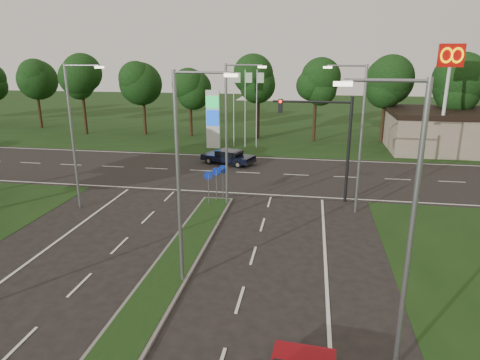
# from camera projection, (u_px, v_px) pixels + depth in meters

# --- Properties ---
(verge_far) EXTENTS (160.00, 50.00, 0.02)m
(verge_far) POSITION_uv_depth(u_px,v_px,m) (271.00, 119.00, 65.12)
(verge_far) COLOR black
(verge_far) RESTS_ON ground
(cross_road) EXTENTS (160.00, 12.00, 0.02)m
(cross_road) POSITION_uv_depth(u_px,v_px,m) (236.00, 172.00, 35.81)
(cross_road) COLOR black
(cross_road) RESTS_ON ground
(median_kerb) EXTENTS (2.00, 26.00, 0.12)m
(median_kerb) POSITION_uv_depth(u_px,v_px,m) (148.00, 304.00, 16.88)
(median_kerb) COLOR slate
(median_kerb) RESTS_ON ground
(commercial_building) EXTENTS (16.00, 9.00, 4.00)m
(commercial_building) POSITION_uv_depth(u_px,v_px,m) (471.00, 131.00, 43.11)
(commercial_building) COLOR gray
(commercial_building) RESTS_ON ground
(streetlight_median_near) EXTENTS (2.53, 0.22, 9.00)m
(streetlight_median_near) POSITION_uv_depth(u_px,v_px,m) (183.00, 170.00, 17.19)
(streetlight_median_near) COLOR gray
(streetlight_median_near) RESTS_ON ground
(streetlight_median_far) EXTENTS (2.53, 0.22, 9.00)m
(streetlight_median_far) POSITION_uv_depth(u_px,v_px,m) (229.00, 128.00, 26.64)
(streetlight_median_far) COLOR gray
(streetlight_median_far) RESTS_ON ground
(streetlight_left_far) EXTENTS (2.53, 0.22, 9.00)m
(streetlight_left_far) POSITION_uv_depth(u_px,v_px,m) (75.00, 130.00, 26.22)
(streetlight_left_far) COLOR gray
(streetlight_left_far) RESTS_ON ground
(streetlight_right_far) EXTENTS (2.53, 0.22, 9.00)m
(streetlight_right_far) POSITION_uv_depth(u_px,v_px,m) (358.00, 132.00, 25.41)
(streetlight_right_far) COLOR gray
(streetlight_right_far) RESTS_ON ground
(streetlight_right_near) EXTENTS (2.53, 0.22, 9.00)m
(streetlight_right_near) POSITION_uv_depth(u_px,v_px,m) (406.00, 218.00, 12.17)
(streetlight_right_near) COLOR gray
(streetlight_right_near) RESTS_ON ground
(traffic_signal) EXTENTS (5.10, 0.42, 7.00)m
(traffic_signal) POSITION_uv_depth(u_px,v_px,m) (329.00, 133.00, 27.67)
(traffic_signal) COLOR black
(traffic_signal) RESTS_ON ground
(median_signs) EXTENTS (1.16, 1.76, 2.38)m
(median_signs) POSITION_uv_depth(u_px,v_px,m) (216.00, 178.00, 28.14)
(median_signs) COLOR gray
(median_signs) RESTS_ON ground
(gas_pylon) EXTENTS (5.80, 1.26, 8.00)m
(gas_pylon) POSITION_uv_depth(u_px,v_px,m) (215.00, 118.00, 44.05)
(gas_pylon) COLOR silver
(gas_pylon) RESTS_ON ground
(mcdonalds_sign) EXTENTS (2.20, 0.47, 10.40)m
(mcdonalds_sign) POSITION_uv_depth(u_px,v_px,m) (449.00, 72.00, 38.23)
(mcdonalds_sign) COLOR silver
(mcdonalds_sign) RESTS_ON ground
(treeline_far) EXTENTS (6.00, 6.00, 9.90)m
(treeline_far) POSITION_uv_depth(u_px,v_px,m) (261.00, 78.00, 48.91)
(treeline_far) COLOR black
(treeline_far) RESTS_ON ground
(navy_sedan) EXTENTS (5.00, 3.26, 1.28)m
(navy_sedan) POSITION_uv_depth(u_px,v_px,m) (228.00, 157.00, 38.26)
(navy_sedan) COLOR black
(navy_sedan) RESTS_ON ground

